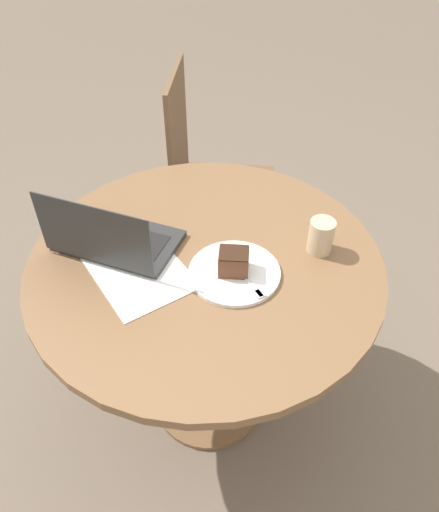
{
  "coord_description": "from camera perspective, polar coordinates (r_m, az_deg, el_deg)",
  "views": [
    {
      "loc": [
        -0.91,
        0.49,
        1.72
      ],
      "look_at": [
        -0.05,
        -0.02,
        0.79
      ],
      "focal_mm": 35.0,
      "sensor_mm": 36.0,
      "label": 1
    }
  ],
  "objects": [
    {
      "name": "laptop",
      "position": [
        1.46,
        -12.12,
        1.93
      ],
      "size": [
        0.4,
        0.38,
        0.21
      ],
      "rotation": [
        0.0,
        0.0,
        3.81
      ],
      "color": "#2D2D2D",
      "rests_on": "dining_table"
    },
    {
      "name": "fork",
      "position": [
        1.34,
        3.36,
        -2.88
      ],
      "size": [
        0.17,
        0.03,
        0.0
      ],
      "rotation": [
        0.0,
        0.0,
        3.11
      ],
      "color": "silver",
      "rests_on": "plate"
    },
    {
      "name": "paper_document",
      "position": [
        1.41,
        -9.66,
        -1.14
      ],
      "size": [
        0.36,
        0.25,
        0.0
      ],
      "rotation": [
        0.0,
        0.0,
        0.05
      ],
      "color": "white",
      "rests_on": "dining_table"
    },
    {
      "name": "chair",
      "position": [
        2.2,
        -1.28,
        8.6
      ],
      "size": [
        0.59,
        0.59,
        0.96
      ],
      "rotation": [
        0.0,
        0.0,
        8.8
      ],
      "color": "brown",
      "rests_on": "ground_plane"
    },
    {
      "name": "cake_slice",
      "position": [
        1.34,
        1.63,
        -0.65
      ],
      "size": [
        0.1,
        0.11,
        0.07
      ],
      "rotation": [
        0.0,
        0.0,
        0.96
      ],
      "color": "brown",
      "rests_on": "plate"
    },
    {
      "name": "plate",
      "position": [
        1.37,
        1.72,
        -1.89
      ],
      "size": [
        0.25,
        0.25,
        0.01
      ],
      "color": "white",
      "rests_on": "dining_table"
    },
    {
      "name": "coffee_glass",
      "position": [
        1.44,
        11.52,
        2.23
      ],
      "size": [
        0.07,
        0.07,
        0.1
      ],
      "color": "#C6AD89",
      "rests_on": "dining_table"
    },
    {
      "name": "ground_plane",
      "position": [
        2.01,
        -1.22,
        -16.15
      ],
      "size": [
        12.0,
        12.0,
        0.0
      ],
      "primitive_type": "plane",
      "color": "#6B5B4C"
    },
    {
      "name": "dining_table",
      "position": [
        1.53,
        -1.55,
        -4.52
      ],
      "size": [
        1.01,
        1.01,
        0.75
      ],
      "color": "brown",
      "rests_on": "ground_plane"
    }
  ]
}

